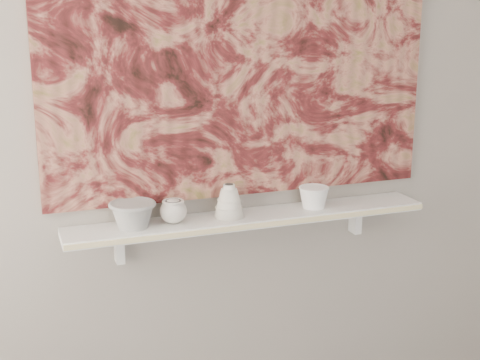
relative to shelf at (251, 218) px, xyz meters
name	(u,v)px	position (x,y,z in m)	size (l,w,h in m)	color
wall_back	(242,100)	(0.00, 0.09, 0.44)	(3.60, 3.60, 0.00)	gray
shelf	(251,218)	(0.00, 0.00, 0.00)	(1.40, 0.18, 0.03)	silver
shelf_stripe	(260,225)	(0.00, -0.09, 0.00)	(1.40, 0.01, 0.02)	beige
bracket_left	(119,247)	(-0.49, 0.06, -0.07)	(0.03, 0.06, 0.12)	silver
bracket_right	(355,219)	(0.49, 0.06, -0.07)	(0.03, 0.06, 0.12)	silver
painting	(243,49)	(0.00, 0.08, 0.62)	(1.50, 0.03, 1.10)	maroon
house_motif	(350,126)	(0.45, 0.07, 0.32)	(0.09, 0.00, 0.08)	black
bowl_grey	(133,214)	(-0.45, 0.00, 0.06)	(0.17, 0.17, 0.10)	gray
cup_cream	(173,211)	(-0.30, 0.00, 0.06)	(0.10, 0.10, 0.09)	beige
bell_vessel	(229,201)	(-0.09, 0.00, 0.08)	(0.11, 0.11, 0.13)	silver
bowl_white	(314,197)	(0.26, 0.00, 0.06)	(0.12, 0.12, 0.09)	white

